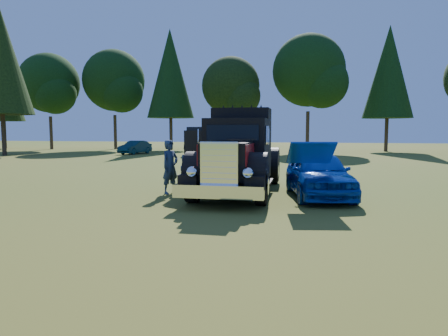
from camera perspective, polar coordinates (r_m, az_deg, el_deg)
ground at (r=13.08m, az=-5.20°, el=-4.32°), size 120.00×120.00×0.00m
treeline at (r=41.93m, az=6.77°, el=12.93°), size 72.10×19.12×13.84m
diamond_t_truck at (r=13.93m, az=1.98°, el=1.60°), size 3.27×7.16×3.00m
hotrod_coupe at (r=13.58m, az=13.33°, el=-0.81°), size 2.53×4.72×1.89m
spectator_near at (r=13.96m, az=-7.69°, el=0.16°), size 0.72×0.82×1.88m
spectator_far at (r=15.07m, az=-5.00°, el=0.28°), size 0.98×1.05×1.72m
distant_teal_car at (r=38.04m, az=-12.59°, el=2.90°), size 2.04×3.92×1.23m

